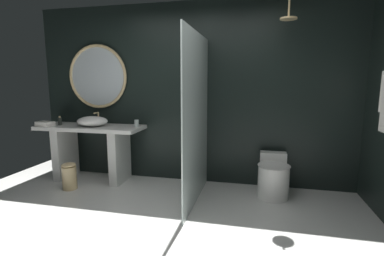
% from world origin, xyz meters
% --- Properties ---
extents(ground_plane, '(5.76, 5.76, 0.00)m').
position_xyz_m(ground_plane, '(0.00, 0.00, 0.00)').
color(ground_plane, silver).
extents(back_wall_panel, '(4.80, 0.10, 2.60)m').
position_xyz_m(back_wall_panel, '(0.00, 1.90, 1.30)').
color(back_wall_panel, black).
rests_on(back_wall_panel, ground_plane).
extents(vanity_counter, '(1.58, 0.57, 0.83)m').
position_xyz_m(vanity_counter, '(-1.48, 1.54, 0.53)').
color(vanity_counter, silver).
rests_on(vanity_counter, ground_plane).
extents(vessel_sink, '(0.46, 0.38, 0.20)m').
position_xyz_m(vessel_sink, '(-1.42, 1.51, 0.91)').
color(vessel_sink, white).
rests_on(vessel_sink, vanity_counter).
extents(tumbler_cup, '(0.06, 0.06, 0.11)m').
position_xyz_m(tumbler_cup, '(-0.76, 1.60, 0.89)').
color(tumbler_cup, silver).
rests_on(tumbler_cup, vanity_counter).
extents(soap_dispenser, '(0.05, 0.05, 0.14)m').
position_xyz_m(soap_dispenser, '(-1.96, 1.50, 0.89)').
color(soap_dispenser, '#282D28').
rests_on(soap_dispenser, vanity_counter).
extents(round_wall_mirror, '(0.98, 0.05, 0.98)m').
position_xyz_m(round_wall_mirror, '(-1.48, 1.81, 1.56)').
color(round_wall_mirror, '#D6B77F').
extents(shower_glass_panel, '(0.02, 1.40, 2.06)m').
position_xyz_m(shower_glass_panel, '(0.23, 1.15, 1.03)').
color(shower_glass_panel, silver).
rests_on(shower_glass_panel, ground_plane).
extents(rain_shower_head, '(0.20, 0.20, 0.29)m').
position_xyz_m(rain_shower_head, '(1.27, 1.48, 2.25)').
color(rain_shower_head, '#D6B77F').
extents(toilet, '(0.41, 0.57, 0.54)m').
position_xyz_m(toilet, '(1.18, 1.49, 0.25)').
color(toilet, white).
rests_on(toilet, ground_plane).
extents(waste_bin, '(0.19, 0.19, 0.38)m').
position_xyz_m(waste_bin, '(-1.57, 1.11, 0.19)').
color(waste_bin, '#D6B77F').
rests_on(waste_bin, ground_plane).
extents(folded_hand_towel, '(0.27, 0.20, 0.07)m').
position_xyz_m(folded_hand_towel, '(-2.11, 1.36, 0.87)').
color(folded_hand_towel, silver).
rests_on(folded_hand_towel, vanity_counter).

